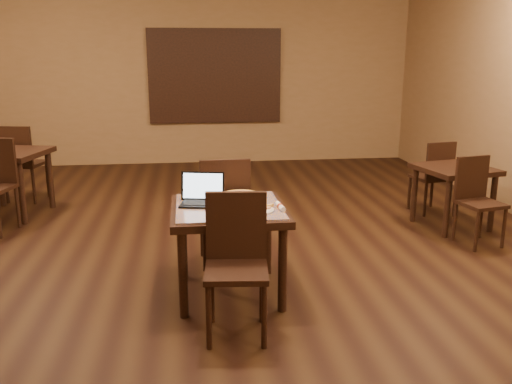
{
  "coord_description": "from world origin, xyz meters",
  "views": [
    {
      "loc": [
        0.03,
        -4.84,
        1.97
      ],
      "look_at": [
        0.55,
        -0.56,
        0.85
      ],
      "focal_mm": 38.0,
      "sensor_mm": 36.0,
      "label": 1
    }
  ],
  "objects": [
    {
      "name": "pizza_whole",
      "position": [
        0.44,
        -0.4,
        0.78
      ],
      "size": [
        0.35,
        0.35,
        0.02
      ],
      "color": "beige",
      "rests_on": "pizza_pan"
    },
    {
      "name": "other_table_a",
      "position": [
        3.0,
        0.84,
        0.59
      ],
      "size": [
        0.89,
        0.89,
        0.71
      ],
      "rotation": [
        0.0,
        0.0,
        0.2
      ],
      "color": "black",
      "rests_on": "ground"
    },
    {
      "name": "spatula",
      "position": [
        0.46,
        -0.42,
        0.79
      ],
      "size": [
        0.2,
        0.24,
        0.01
      ],
      "primitive_type": "cube",
      "rotation": [
        0.0,
        0.0,
        0.55
      ],
      "color": "silver",
      "rests_on": "pizza_whole"
    },
    {
      "name": "ground",
      "position": [
        0.0,
        0.0,
        0.0
      ],
      "size": [
        10.0,
        10.0,
        0.0
      ],
      "primitive_type": "plane",
      "color": "black",
      "rests_on": "ground"
    },
    {
      "name": "pizza_pan",
      "position": [
        0.44,
        -0.4,
        0.77
      ],
      "size": [
        0.35,
        0.35,
        0.01
      ],
      "primitive_type": "cylinder",
      "color": "silver",
      "rests_on": "tiled_table"
    },
    {
      "name": "other_table_a_chair_near",
      "position": [
        2.98,
        0.3,
        0.52
      ],
      "size": [
        0.47,
        0.47,
        0.92
      ],
      "rotation": [
        0.0,
        0.0,
        0.2
      ],
      "color": "black",
      "rests_on": "ground"
    },
    {
      "name": "plate",
      "position": [
        0.54,
        -0.82,
        0.77
      ],
      "size": [
        0.25,
        0.25,
        0.01
      ],
      "primitive_type": "cylinder",
      "color": "white",
      "rests_on": "tiled_table"
    },
    {
      "name": "pizza_slice",
      "position": [
        0.54,
        -0.82,
        0.79
      ],
      "size": [
        0.28,
        0.28,
        0.02
      ],
      "primitive_type": null,
      "rotation": [
        0.0,
        0.0,
        0.58
      ],
      "color": "beige",
      "rests_on": "plate"
    },
    {
      "name": "mural",
      "position": [
        0.5,
        4.96,
        1.55
      ],
      "size": [
        2.34,
        0.05,
        1.64
      ],
      "color": "#295B97",
      "rests_on": "wall_back"
    },
    {
      "name": "chair_main_far",
      "position": [
        0.32,
        -0.04,
        0.59
      ],
      "size": [
        0.47,
        0.47,
        1.05
      ],
      "rotation": [
        0.0,
        0.0,
        3.18
      ],
      "color": "black",
      "rests_on": "ground"
    },
    {
      "name": "other_table_b_chair_far",
      "position": [
        -2.21,
        2.57,
        0.59
      ],
      "size": [
        0.54,
        0.54,
        1.04
      ],
      "rotation": [
        0.0,
        0.0,
        2.9
      ],
      "color": "black",
      "rests_on": "ground"
    },
    {
      "name": "other_table_b",
      "position": [
        -2.19,
        1.96,
        0.67
      ],
      "size": [
        1.03,
        1.03,
        0.8
      ],
      "rotation": [
        0.0,
        0.0,
        -0.24
      ],
      "color": "black",
      "rests_on": "ground"
    },
    {
      "name": "napkin_roll",
      "position": [
        0.72,
        -0.78,
        0.78
      ],
      "size": [
        0.06,
        0.19,
        0.04
      ],
      "rotation": [
        0.0,
        0.0,
        0.1
      ],
      "color": "white",
      "rests_on": "tiled_table"
    },
    {
      "name": "chair_main_near",
      "position": [
        0.33,
        -1.26,
        0.57
      ],
      "size": [
        0.48,
        0.48,
        1.01
      ],
      "rotation": [
        0.0,
        0.0,
        -0.09
      ],
      "color": "black",
      "rests_on": "ground"
    },
    {
      "name": "other_table_a_chair_far",
      "position": [
        3.02,
        1.37,
        0.52
      ],
      "size": [
        0.47,
        0.47,
        0.92
      ],
      "rotation": [
        0.0,
        0.0,
        3.34
      ],
      "color": "black",
      "rests_on": "ground"
    },
    {
      "name": "laptop",
      "position": [
        0.12,
        -0.54,
        0.83
      ],
      "size": [
        0.4,
        0.35,
        0.25
      ],
      "rotation": [
        0.0,
        0.0,
        -0.2
      ],
      "color": "black",
      "rests_on": "tiled_table"
    },
    {
      "name": "wall_back",
      "position": [
        0.0,
        5.0,
        1.5
      ],
      "size": [
        8.0,
        0.02,
        3.0
      ],
      "primitive_type": "cube",
      "color": "olive",
      "rests_on": "ground"
    },
    {
      "name": "tiled_table",
      "position": [
        0.32,
        -0.64,
        0.66
      ],
      "size": [
        0.93,
        0.93,
        0.76
      ],
      "rotation": [
        0.0,
        0.0,
        0.01
      ],
      "color": "black",
      "rests_on": "ground"
    }
  ]
}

